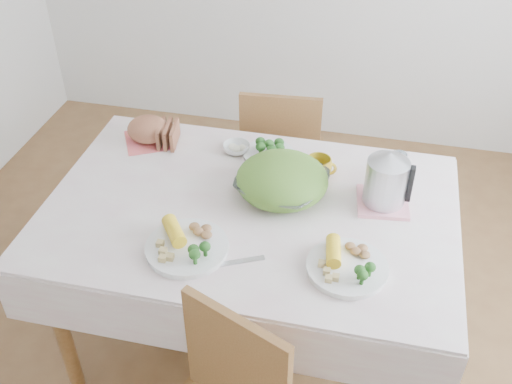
% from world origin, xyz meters
% --- Properties ---
extents(floor, '(3.60, 3.60, 0.00)m').
position_xyz_m(floor, '(0.00, 0.00, 0.00)').
color(floor, brown).
rests_on(floor, ground).
extents(dining_table, '(1.40, 0.90, 0.75)m').
position_xyz_m(dining_table, '(0.00, 0.00, 0.38)').
color(dining_table, brown).
rests_on(dining_table, floor).
extents(tablecloth, '(1.50, 1.00, 0.01)m').
position_xyz_m(tablecloth, '(0.00, 0.00, 0.76)').
color(tablecloth, silver).
rests_on(tablecloth, dining_table).
extents(chair_far, '(0.42, 0.42, 0.87)m').
position_xyz_m(chair_far, '(-0.02, 0.83, 0.47)').
color(chair_far, brown).
rests_on(chair_far, floor).
extents(salad_bowl, '(0.40, 0.40, 0.08)m').
position_xyz_m(salad_bowl, '(0.10, 0.11, 0.80)').
color(salad_bowl, white).
rests_on(salad_bowl, tablecloth).
extents(dinner_plate_left, '(0.35, 0.35, 0.02)m').
position_xyz_m(dinner_plate_left, '(-0.15, -0.27, 0.77)').
color(dinner_plate_left, white).
rests_on(dinner_plate_left, tablecloth).
extents(dinner_plate_right, '(0.32, 0.32, 0.02)m').
position_xyz_m(dinner_plate_right, '(0.38, -0.24, 0.77)').
color(dinner_plate_right, white).
rests_on(dinner_plate_right, tablecloth).
extents(broccoli_plate, '(0.28, 0.28, 0.02)m').
position_xyz_m(broccoli_plate, '(0.00, 0.34, 0.77)').
color(broccoli_plate, beige).
rests_on(broccoli_plate, tablecloth).
extents(napkin, '(0.27, 0.27, 0.00)m').
position_xyz_m(napkin, '(-0.52, 0.34, 0.76)').
color(napkin, '#F26664').
rests_on(napkin, tablecloth).
extents(bread_loaf, '(0.22, 0.22, 0.11)m').
position_xyz_m(bread_loaf, '(-0.52, 0.34, 0.82)').
color(bread_loaf, brown).
rests_on(bread_loaf, napkin).
extents(fruit_bowl, '(0.13, 0.13, 0.03)m').
position_xyz_m(fruit_bowl, '(-0.14, 0.34, 0.78)').
color(fruit_bowl, white).
rests_on(fruit_bowl, tablecloth).
extents(yellow_mug, '(0.12, 0.12, 0.08)m').
position_xyz_m(yellow_mug, '(0.22, 0.25, 0.80)').
color(yellow_mug, gold).
rests_on(yellow_mug, tablecloth).
extents(glass_tumbler, '(0.08, 0.08, 0.12)m').
position_xyz_m(glass_tumbler, '(0.51, 0.29, 0.83)').
color(glass_tumbler, white).
rests_on(glass_tumbler, tablecloth).
extents(pink_tray, '(0.21, 0.21, 0.01)m').
position_xyz_m(pink_tray, '(0.47, 0.13, 0.77)').
color(pink_tray, pink).
rests_on(pink_tray, tablecloth).
extents(electric_kettle, '(0.20, 0.20, 0.21)m').
position_xyz_m(electric_kettle, '(0.47, 0.13, 0.88)').
color(electric_kettle, '#B2B5BA').
rests_on(electric_kettle, pink_tray).
extents(fork_left, '(0.10, 0.15, 0.00)m').
position_xyz_m(fork_left, '(-0.15, -0.24, 0.76)').
color(fork_left, silver).
rests_on(fork_left, tablecloth).
extents(knife, '(0.18, 0.10, 0.00)m').
position_xyz_m(knife, '(0.03, -0.29, 0.76)').
color(knife, silver).
rests_on(knife, tablecloth).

